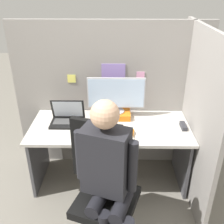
% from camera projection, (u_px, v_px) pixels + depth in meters
% --- Properties ---
extents(ground_plane, '(12.00, 12.00, 0.00)m').
position_uv_depth(ground_plane, '(109.00, 202.00, 2.68)').
color(ground_plane, slate).
extents(cubicle_panel_back, '(2.13, 0.05, 1.69)m').
position_uv_depth(cubicle_panel_back, '(111.00, 98.00, 2.95)').
color(cubicle_panel_back, gray).
rests_on(cubicle_panel_back, ground).
extents(cubicle_panel_right, '(0.04, 1.35, 1.69)m').
position_uv_depth(cubicle_panel_right, '(196.00, 117.00, 2.54)').
color(cubicle_panel_right, gray).
rests_on(cubicle_panel_right, ground).
extents(desk, '(1.63, 0.71, 0.70)m').
position_uv_depth(desk, '(110.00, 139.00, 2.75)').
color(desk, beige).
rests_on(desk, ground).
extents(paper_box, '(0.31, 0.23, 0.06)m').
position_uv_depth(paper_box, '(116.00, 114.00, 2.85)').
color(paper_box, orange).
rests_on(paper_box, desk).
extents(monitor, '(0.60, 0.18, 0.38)m').
position_uv_depth(monitor, '(116.00, 94.00, 2.74)').
color(monitor, '#B2B2B7').
rests_on(monitor, paper_box).
extents(laptop, '(0.34, 0.24, 0.25)m').
position_uv_depth(laptop, '(68.00, 119.00, 2.72)').
color(laptop, black).
rests_on(laptop, desk).
extents(mouse, '(0.06, 0.06, 0.04)m').
position_uv_depth(mouse, '(89.00, 127.00, 2.63)').
color(mouse, silver).
rests_on(mouse, desk).
extents(stapler, '(0.05, 0.15, 0.04)m').
position_uv_depth(stapler, '(183.00, 126.00, 2.64)').
color(stapler, '#2D2D33').
rests_on(stapler, desk).
extents(carrot_toy, '(0.05, 0.14, 0.05)m').
position_uv_depth(carrot_toy, '(132.00, 134.00, 2.50)').
color(carrot_toy, orange).
rests_on(carrot_toy, desk).
extents(office_chair, '(0.59, 0.63, 1.06)m').
position_uv_depth(office_chair, '(102.00, 185.00, 2.14)').
color(office_chair, black).
rests_on(office_chair, ground).
extents(person, '(0.46, 0.45, 1.35)m').
position_uv_depth(person, '(107.00, 173.00, 1.90)').
color(person, black).
rests_on(person, ground).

